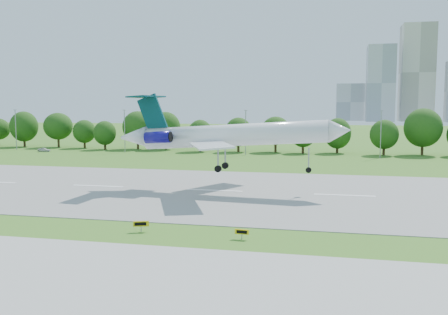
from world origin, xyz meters
TOP-DOWN VIEW (x-y plane):
  - ground at (0.00, 0.00)m, footprint 600.00×600.00m
  - runway at (0.00, 25.00)m, footprint 400.00×45.00m
  - tree_line at (0.00, 92.00)m, footprint 288.40×8.40m
  - light_poles at (-2.50, 82.00)m, footprint 175.90×0.25m
  - skyline at (100.16, 390.61)m, footprint 127.00×52.00m
  - airliner at (21.26, 25.08)m, footprint 36.98×26.90m
  - taxi_sign_centre at (18.32, -1.60)m, footprint 1.65×0.72m
  - taxi_sign_right at (29.37, -2.19)m, footprint 1.46×0.29m
  - service_vehicle_b at (-43.95, 79.00)m, footprint 3.72×2.01m

SIDE VIEW (x-z plane):
  - ground at x=0.00m, z-range 0.00..0.00m
  - runway at x=0.00m, z-range 0.00..0.08m
  - service_vehicle_b at x=-43.95m, z-range 0.00..1.20m
  - taxi_sign_right at x=29.37m, z-range 0.24..1.27m
  - taxi_sign_centre at x=18.32m, z-range 0.28..1.46m
  - tree_line at x=0.00m, z-range 0.99..11.39m
  - light_poles at x=-2.50m, z-range 0.24..12.43m
  - airliner at x=21.26m, z-range 2.85..14.97m
  - skyline at x=100.16m, z-range -9.54..70.46m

